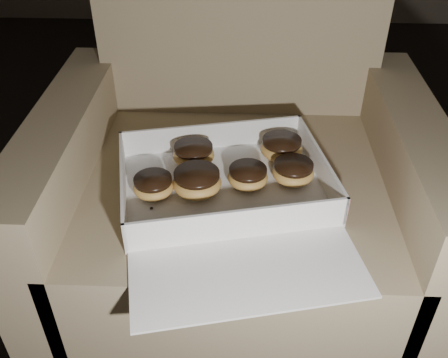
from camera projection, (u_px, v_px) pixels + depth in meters
floor at (381, 332)px, 1.25m from camera, size 4.50×4.50×0.00m
armchair at (236, 198)px, 1.23m from camera, size 0.87×0.74×0.91m
bakery_box at (230, 197)px, 1.02m from camera, size 0.51×0.57×0.07m
donut_a at (153, 186)px, 1.02m from camera, size 0.08×0.08×0.04m
donut_b at (194, 154)px, 1.11m from camera, size 0.09×0.09×0.05m
donut_c at (281, 148)px, 1.13m from camera, size 0.09×0.09×0.05m
donut_d at (293, 171)px, 1.06m from camera, size 0.09×0.09×0.04m
donut_e at (248, 176)px, 1.04m from camera, size 0.08×0.08×0.04m
donut_f at (197, 182)px, 1.02m from camera, size 0.10×0.10×0.05m
crumb_a at (158, 221)px, 0.96m from camera, size 0.01×0.01×0.00m
crumb_b at (151, 208)px, 0.99m from camera, size 0.01×0.01×0.00m
crumb_c at (286, 217)px, 0.97m from camera, size 0.01×0.01×0.00m
crumb_d at (145, 240)px, 0.92m from camera, size 0.01×0.01×0.00m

